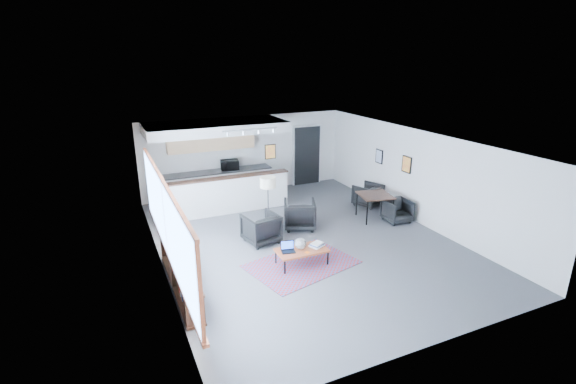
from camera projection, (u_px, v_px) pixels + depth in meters
name	position (u px, v px, depth m)	size (l,w,h in m)	color
room	(304.00, 193.00, 10.28)	(7.02, 9.02, 2.62)	#48484A
window	(166.00, 222.00, 8.10)	(0.10, 5.95, 1.66)	#8CBFFF
console	(180.00, 275.00, 8.39)	(0.35, 3.00, 0.80)	#311A11
kitchenette	(217.00, 161.00, 12.99)	(4.20, 1.96, 2.60)	white
doorway	(307.00, 155.00, 15.07)	(1.10, 0.12, 2.15)	black
track_light	(250.00, 131.00, 11.57)	(1.60, 0.07, 0.15)	silver
wall_art_lower	(407.00, 164.00, 11.91)	(0.03, 0.38, 0.48)	black
wall_art_upper	(379.00, 156.00, 13.05)	(0.03, 0.34, 0.44)	black
kilim_rug	(302.00, 264.00, 9.49)	(2.65, 2.11, 0.01)	#552C42
coffee_table	(302.00, 251.00, 9.38)	(1.15, 0.63, 0.37)	brown
laptop	(288.00, 248.00, 9.29)	(0.35, 0.31, 0.22)	black
ceramic_pot	(300.00, 244.00, 9.36)	(0.26, 0.26, 0.26)	gray
book_stack	(317.00, 245.00, 9.51)	(0.38, 0.35, 0.10)	silver
coaster	(307.00, 252.00, 9.23)	(0.12, 0.12, 0.01)	#E5590C
armchair_left	(261.00, 227.00, 10.49)	(0.80, 0.75, 0.83)	black
armchair_right	(300.00, 213.00, 11.37)	(0.83, 0.78, 0.85)	black
floor_lamp	(268.00, 184.00, 10.98)	(0.49, 0.49, 1.48)	black
dining_table	(375.00, 197.00, 11.91)	(1.03, 1.03, 0.74)	#311A11
dining_chair_near	(397.00, 211.00, 11.83)	(0.59, 0.55, 0.60)	black
dining_chair_far	(368.00, 196.00, 13.08)	(0.63, 0.59, 0.65)	black
microwave	(230.00, 164.00, 13.66)	(0.57, 0.32, 0.39)	black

